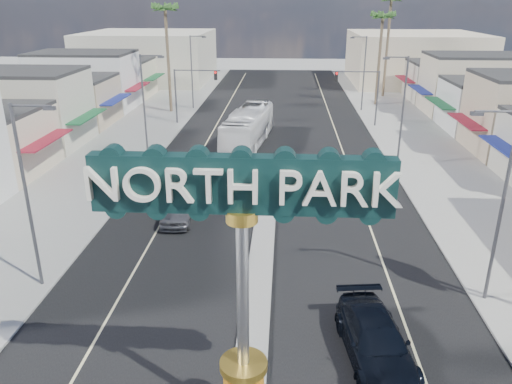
# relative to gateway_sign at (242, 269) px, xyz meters

# --- Properties ---
(ground) EXTENTS (160.00, 160.00, 0.00)m
(ground) POSITION_rel_gateway_sign_xyz_m (0.00, 28.02, -5.93)
(ground) COLOR gray
(ground) RESTS_ON ground
(road) EXTENTS (20.00, 120.00, 0.01)m
(road) POSITION_rel_gateway_sign_xyz_m (0.00, 28.02, -5.92)
(road) COLOR black
(road) RESTS_ON ground
(median_island) EXTENTS (1.30, 30.00, 0.16)m
(median_island) POSITION_rel_gateway_sign_xyz_m (0.00, 12.02, -5.85)
(median_island) COLOR gray
(median_island) RESTS_ON ground
(sidewalk_left) EXTENTS (8.00, 120.00, 0.12)m
(sidewalk_left) POSITION_rel_gateway_sign_xyz_m (-14.00, 28.02, -5.87)
(sidewalk_left) COLOR gray
(sidewalk_left) RESTS_ON ground
(sidewalk_right) EXTENTS (8.00, 120.00, 0.12)m
(sidewalk_right) POSITION_rel_gateway_sign_xyz_m (14.00, 28.02, -5.87)
(sidewalk_right) COLOR gray
(sidewalk_right) RESTS_ON ground
(storefront_row_left) EXTENTS (12.00, 42.00, 6.00)m
(storefront_row_left) POSITION_rel_gateway_sign_xyz_m (-24.00, 41.02, -2.93)
(storefront_row_left) COLOR beige
(storefront_row_left) RESTS_ON ground
(storefront_row_right) EXTENTS (12.00, 42.00, 6.00)m
(storefront_row_right) POSITION_rel_gateway_sign_xyz_m (24.00, 41.02, -2.93)
(storefront_row_right) COLOR #B7B29E
(storefront_row_right) RESTS_ON ground
(backdrop_far_left) EXTENTS (20.00, 20.00, 8.00)m
(backdrop_far_left) POSITION_rel_gateway_sign_xyz_m (-22.00, 73.02, -1.93)
(backdrop_far_left) COLOR #B7B29E
(backdrop_far_left) RESTS_ON ground
(backdrop_far_right) EXTENTS (20.00, 20.00, 8.00)m
(backdrop_far_right) POSITION_rel_gateway_sign_xyz_m (22.00, 73.02, -1.93)
(backdrop_far_right) COLOR beige
(backdrop_far_right) RESTS_ON ground
(gateway_sign) EXTENTS (8.20, 1.50, 9.15)m
(gateway_sign) POSITION_rel_gateway_sign_xyz_m (0.00, 0.00, 0.00)
(gateway_sign) COLOR orange
(gateway_sign) RESTS_ON median_island
(traffic_signal_left) EXTENTS (5.09, 0.45, 6.00)m
(traffic_signal_left) POSITION_rel_gateway_sign_xyz_m (-9.18, 42.02, -1.65)
(traffic_signal_left) COLOR #47474C
(traffic_signal_left) RESTS_ON ground
(traffic_signal_right) EXTENTS (5.09, 0.45, 6.00)m
(traffic_signal_right) POSITION_rel_gateway_sign_xyz_m (9.18, 42.02, -1.65)
(traffic_signal_right) COLOR #47474C
(traffic_signal_right) RESTS_ON ground
(streetlight_l_near) EXTENTS (2.03, 0.22, 9.00)m
(streetlight_l_near) POSITION_rel_gateway_sign_xyz_m (-10.43, 8.02, -0.86)
(streetlight_l_near) COLOR #47474C
(streetlight_l_near) RESTS_ON ground
(streetlight_l_mid) EXTENTS (2.03, 0.22, 9.00)m
(streetlight_l_mid) POSITION_rel_gateway_sign_xyz_m (-10.43, 28.02, -0.86)
(streetlight_l_mid) COLOR #47474C
(streetlight_l_mid) RESTS_ON ground
(streetlight_l_far) EXTENTS (2.03, 0.22, 9.00)m
(streetlight_l_far) POSITION_rel_gateway_sign_xyz_m (-10.43, 50.02, -0.86)
(streetlight_l_far) COLOR #47474C
(streetlight_l_far) RESTS_ON ground
(streetlight_r_near) EXTENTS (2.03, 0.22, 9.00)m
(streetlight_r_near) POSITION_rel_gateway_sign_xyz_m (10.43, 8.02, -0.86)
(streetlight_r_near) COLOR #47474C
(streetlight_r_near) RESTS_ON ground
(streetlight_r_mid) EXTENTS (2.03, 0.22, 9.00)m
(streetlight_r_mid) POSITION_rel_gateway_sign_xyz_m (10.43, 28.02, -0.86)
(streetlight_r_mid) COLOR #47474C
(streetlight_r_mid) RESTS_ON ground
(streetlight_r_far) EXTENTS (2.03, 0.22, 9.00)m
(streetlight_r_far) POSITION_rel_gateway_sign_xyz_m (10.43, 50.02, -0.86)
(streetlight_r_far) COLOR #47474C
(streetlight_r_far) RESTS_ON ground
(palm_left_far) EXTENTS (2.60, 2.60, 13.10)m
(palm_left_far) POSITION_rel_gateway_sign_xyz_m (-13.00, 48.02, 5.57)
(palm_left_far) COLOR brown
(palm_left_far) RESTS_ON ground
(palm_right_mid) EXTENTS (2.60, 2.60, 12.10)m
(palm_right_mid) POSITION_rel_gateway_sign_xyz_m (13.00, 54.02, 4.67)
(palm_right_mid) COLOR brown
(palm_right_mid) RESTS_ON ground
(palm_right_far) EXTENTS (2.60, 2.60, 14.10)m
(palm_right_far) POSITION_rel_gateway_sign_xyz_m (15.00, 60.02, 6.46)
(palm_right_far) COLOR brown
(palm_right_far) RESTS_ON ground
(suv_right) EXTENTS (3.00, 5.92, 1.65)m
(suv_right) POSITION_rel_gateway_sign_xyz_m (4.81, 3.67, -5.10)
(suv_right) COLOR black
(suv_right) RESTS_ON ground
(car_parked_left) EXTENTS (2.10, 4.70, 1.57)m
(car_parked_left) POSITION_rel_gateway_sign_xyz_m (-5.50, 16.14, -5.14)
(car_parked_left) COLOR slate
(car_parked_left) RESTS_ON ground
(city_bus) EXTENTS (4.44, 12.43, 3.39)m
(city_bus) POSITION_rel_gateway_sign_xyz_m (-2.39, 34.02, -4.23)
(city_bus) COLOR white
(city_bus) RESTS_ON ground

